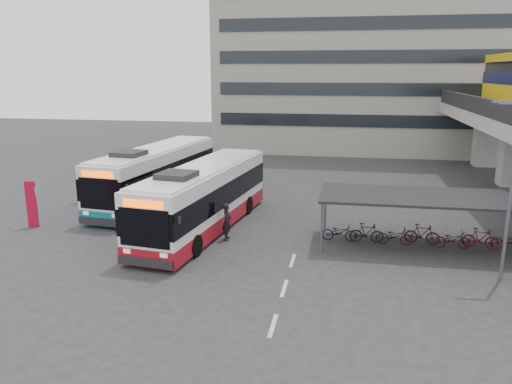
% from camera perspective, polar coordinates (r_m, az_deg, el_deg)
% --- Properties ---
extents(ground, '(120.00, 120.00, 0.00)m').
position_cam_1_polar(ground, '(23.05, -2.03, -7.42)').
color(ground, '#28282B').
rests_on(ground, ground).
extents(bike_shelter, '(10.00, 4.00, 2.54)m').
position_cam_1_polar(bike_shelter, '(25.27, 18.70, -3.00)').
color(bike_shelter, '#595B60').
rests_on(bike_shelter, ground).
extents(office_block, '(30.00, 15.00, 25.00)m').
position_cam_1_polar(office_block, '(57.17, 12.25, 17.60)').
color(office_block, gray).
rests_on(office_block, ground).
extents(road_markings, '(0.15, 7.60, 0.01)m').
position_cam_1_polar(road_markings, '(19.93, 3.25, -10.92)').
color(road_markings, beige).
rests_on(road_markings, ground).
extents(bus_main, '(4.31, 12.77, 3.70)m').
position_cam_1_polar(bus_main, '(26.69, -5.93, -0.66)').
color(bus_main, white).
rests_on(bus_main, ground).
extents(bus_teal, '(4.22, 12.99, 3.77)m').
position_cam_1_polar(bus_teal, '(32.94, -11.31, 1.95)').
color(bus_teal, white).
rests_on(bus_teal, ground).
extents(pedestrian, '(0.49, 0.71, 1.90)m').
position_cam_1_polar(pedestrian, '(25.08, -3.33, -3.37)').
color(pedestrian, black).
rests_on(pedestrian, ground).
extents(lamp_post, '(1.27, 0.25, 7.23)m').
position_cam_1_polar(lamp_post, '(21.75, 27.04, 1.11)').
color(lamp_post, '#595B60').
rests_on(lamp_post, ground).
extents(sign_totem_mid, '(0.55, 0.29, 2.58)m').
position_cam_1_polar(sign_totem_mid, '(29.52, -24.28, -1.20)').
color(sign_totem_mid, '#AB0A26').
rests_on(sign_totem_mid, ground).
extents(sign_totem_north, '(0.52, 0.32, 2.48)m').
position_cam_1_polar(sign_totem_north, '(33.91, -19.44, 0.95)').
color(sign_totem_north, '#AB0A26').
rests_on(sign_totem_north, ground).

